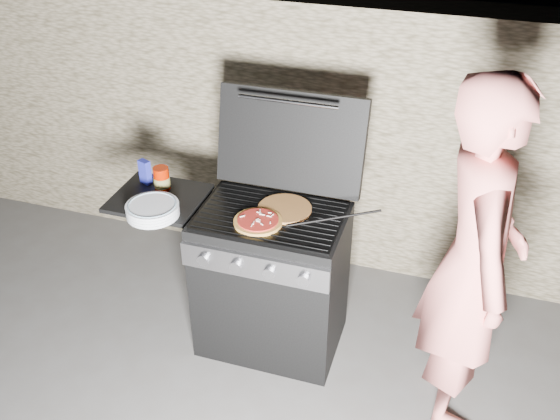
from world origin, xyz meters
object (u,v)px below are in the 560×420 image
(pizza_topped, at_px, (258,221))
(sauce_jar, at_px, (162,178))
(gas_grill, at_px, (231,272))
(person, at_px, (473,264))

(pizza_topped, height_order, sauce_jar, sauce_jar)
(gas_grill, bearing_deg, sauce_jar, 169.51)
(pizza_topped, distance_m, person, 1.10)
(gas_grill, distance_m, person, 1.40)
(pizza_topped, distance_m, sauce_jar, 0.67)
(pizza_topped, relative_size, person, 0.14)
(pizza_topped, bearing_deg, person, -3.50)
(sauce_jar, bearing_deg, gas_grill, -10.49)
(sauce_jar, height_order, person, person)
(gas_grill, xyz_separation_m, pizza_topped, (0.21, -0.10, 0.47))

